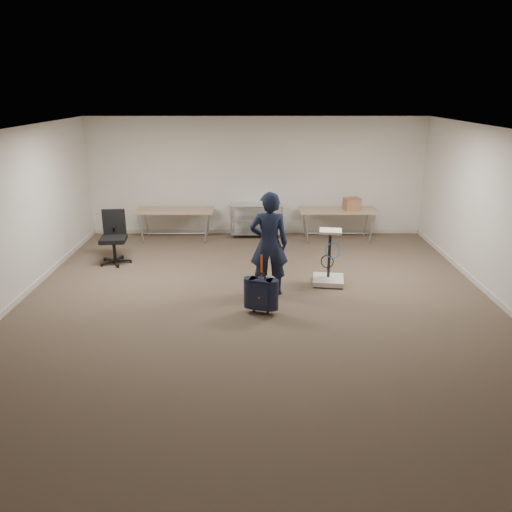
{
  "coord_description": "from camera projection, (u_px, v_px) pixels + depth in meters",
  "views": [
    {
      "loc": [
        -0.03,
        -7.37,
        3.4
      ],
      "look_at": [
        -0.02,
        0.3,
        0.82
      ],
      "focal_mm": 35.0,
      "sensor_mm": 36.0,
      "label": 1
    }
  ],
  "objects": [
    {
      "name": "ground",
      "position": [
        257.0,
        310.0,
        8.07
      ],
      "size": [
        9.0,
        9.0,
        0.0
      ],
      "primitive_type": "plane",
      "color": "#49392C",
      "rests_on": "ground"
    },
    {
      "name": "room_shell",
      "position": [
        257.0,
        276.0,
        9.37
      ],
      "size": [
        8.0,
        9.0,
        9.0
      ],
      "color": "beige",
      "rests_on": "ground"
    },
    {
      "name": "folding_table_left",
      "position": [
        175.0,
        212.0,
        11.6
      ],
      "size": [
        1.8,
        0.75,
        0.73
      ],
      "color": "tan",
      "rests_on": "ground"
    },
    {
      "name": "folding_table_right",
      "position": [
        338.0,
        212.0,
        11.6
      ],
      "size": [
        1.8,
        0.75,
        0.73
      ],
      "color": "tan",
      "rests_on": "ground"
    },
    {
      "name": "wire_shelf",
      "position": [
        256.0,
        219.0,
        11.91
      ],
      "size": [
        1.22,
        0.47,
        0.8
      ],
      "color": "silver",
      "rests_on": "ground"
    },
    {
      "name": "person",
      "position": [
        269.0,
        244.0,
        8.44
      ],
      "size": [
        0.67,
        0.45,
        1.8
      ],
      "primitive_type": "imported",
      "rotation": [
        0.0,
        0.0,
        3.18
      ],
      "color": "black",
      "rests_on": "ground"
    },
    {
      "name": "suitcase",
      "position": [
        261.0,
        294.0,
        7.84
      ],
      "size": [
        0.4,
        0.3,
        0.98
      ],
      "color": "#161F33",
      "rests_on": "ground"
    },
    {
      "name": "office_chair",
      "position": [
        115.0,
        247.0,
        10.16
      ],
      "size": [
        0.65,
        0.65,
        1.08
      ],
      "color": "black",
      "rests_on": "ground"
    },
    {
      "name": "equipment_cart",
      "position": [
        329.0,
        270.0,
        9.08
      ],
      "size": [
        0.63,
        0.63,
        1.02
      ],
      "color": "beige",
      "rests_on": "ground"
    },
    {
      "name": "cardboard_box",
      "position": [
        352.0,
        204.0,
        11.55
      ],
      "size": [
        0.42,
        0.36,
        0.27
      ],
      "primitive_type": "cube",
      "rotation": [
        0.0,
        0.0,
        0.28
      ],
      "color": "#936844",
      "rests_on": "folding_table_right"
    }
  ]
}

